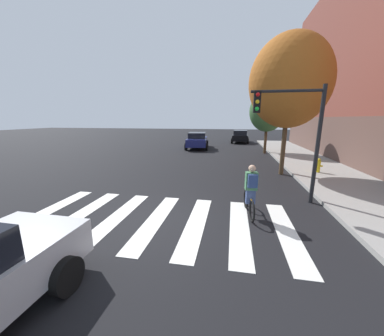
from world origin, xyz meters
name	(u,v)px	position (x,y,z in m)	size (l,w,h in m)	color
ground_plane	(157,220)	(0.00, 0.00, 0.00)	(120.00, 120.00, 0.00)	black
crosswalk_stripes	(156,220)	(-0.04, 0.00, 0.01)	(8.19, 3.83, 0.01)	silver
sedan_mid	(197,140)	(-1.44, 16.59, 0.86)	(2.60, 4.97, 1.66)	navy
sedan_far	(240,136)	(3.17, 23.30, 0.82)	(2.34, 4.69, 1.59)	black
cyclist	(250,191)	(2.84, 0.85, 0.84)	(0.39, 1.71, 1.69)	black
traffic_light_near	(295,125)	(4.34, 2.43, 2.86)	(2.47, 0.28, 4.20)	black
fire_hydrant	(318,165)	(6.96, 6.95, 0.53)	(0.33, 0.22, 0.78)	gold
street_tree_near	(289,82)	(4.97, 6.70, 4.92)	(4.09, 4.09, 7.27)	#4C3823
street_tree_mid	(268,111)	(5.10, 14.42, 3.70)	(3.08, 3.08, 5.48)	#4C3823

